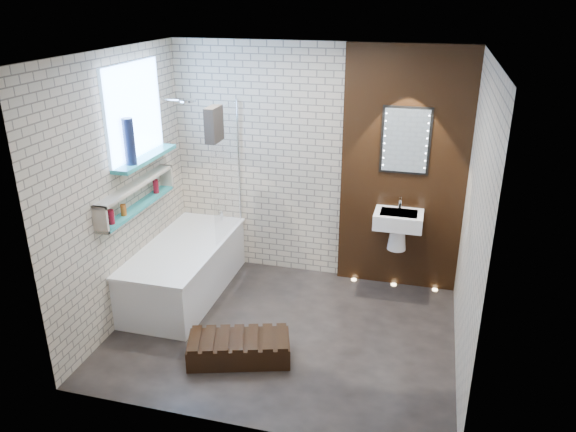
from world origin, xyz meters
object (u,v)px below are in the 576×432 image
(washbasin, at_px, (398,225))
(walnut_step, at_px, (239,349))
(bathtub, at_px, (185,269))
(led_mirror, at_px, (406,141))
(bath_screen, at_px, (227,171))

(washbasin, relative_size, walnut_step, 0.65)
(bathtub, relative_size, washbasin, 3.00)
(led_mirror, bearing_deg, bath_screen, -169.34)
(bath_screen, distance_m, walnut_step, 1.93)
(bath_screen, bearing_deg, washbasin, 5.78)
(bathtub, relative_size, led_mirror, 2.49)
(bathtub, xyz_separation_m, bath_screen, (0.35, 0.44, 0.99))
(washbasin, distance_m, led_mirror, 0.88)
(washbasin, xyz_separation_m, walnut_step, (-1.23, -1.59, -0.69))
(walnut_step, bearing_deg, bath_screen, 112.96)
(bath_screen, relative_size, washbasin, 2.41)
(bath_screen, relative_size, led_mirror, 2.00)
(bathtub, distance_m, led_mirror, 2.68)
(bath_screen, height_order, walnut_step, bath_screen)
(bath_screen, bearing_deg, led_mirror, 10.66)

